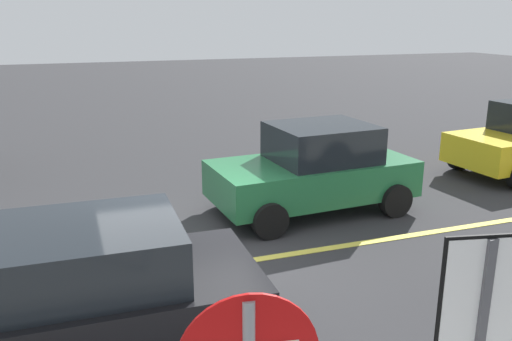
# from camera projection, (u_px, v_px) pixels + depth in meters

# --- Properties ---
(ground_plane) EXTENTS (80.00, 80.00, 0.00)m
(ground_plane) POSITION_uv_depth(u_px,v_px,m) (191.00, 270.00, 8.06)
(ground_plane) COLOR #2D2D30
(lane_marking_centre) EXTENTS (28.00, 0.16, 0.01)m
(lane_marking_centre) POSITION_uv_depth(u_px,v_px,m) (365.00, 243.00, 9.03)
(lane_marking_centre) COLOR #E0D14C
(car_green_approaching) EXTENTS (3.97, 2.26, 1.70)m
(car_green_approaching) POSITION_uv_depth(u_px,v_px,m) (314.00, 169.00, 10.33)
(car_green_approaching) COLOR #236B3D
(car_green_approaching) RESTS_ON ground_plane
(car_black_behind_van) EXTENTS (4.17, 2.14, 1.56)m
(car_black_behind_van) POSITION_uv_depth(u_px,v_px,m) (75.00, 294.00, 5.78)
(car_black_behind_van) COLOR black
(car_black_behind_van) RESTS_ON ground_plane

